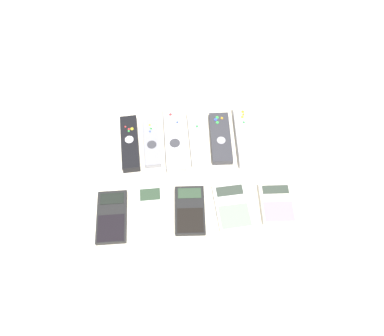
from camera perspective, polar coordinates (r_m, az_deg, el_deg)
name	(u,v)px	position (r m, az deg, el deg)	size (l,w,h in m)	color
ground_plane	(193,180)	(1.02, 0.14, -1.84)	(3.00, 3.00, 0.00)	beige
remote_0	(130,143)	(1.09, -9.44, 3.76)	(0.06, 0.18, 0.03)	black
remote_1	(152,143)	(1.08, -6.14, 3.80)	(0.05, 0.16, 0.02)	gray
remote_2	(174,140)	(1.08, -2.69, 4.35)	(0.06, 0.21, 0.03)	#B7B7BC
remote_3	(197,139)	(1.08, 0.81, 4.43)	(0.05, 0.19, 0.02)	silver
remote_4	(220,138)	(1.09, 4.36, 4.60)	(0.07, 0.17, 0.02)	#333338
remote_5	(246,137)	(1.10, 8.23, 4.69)	(0.07, 0.20, 0.03)	silver
calculator_0	(112,217)	(0.99, -12.11, -7.27)	(0.08, 0.14, 0.02)	black
calculator_1	(151,214)	(0.98, -6.25, -6.93)	(0.07, 0.15, 0.02)	silver
calculator_2	(190,210)	(0.98, -0.31, -6.46)	(0.08, 0.14, 0.02)	black
calculator_3	(232,206)	(0.99, 6.19, -5.84)	(0.09, 0.13, 0.01)	silver
calculator_4	(277,204)	(1.01, 12.82, -5.33)	(0.09, 0.12, 0.02)	beige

